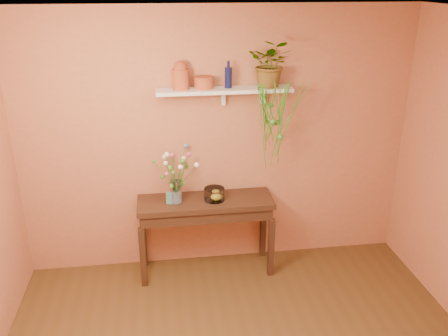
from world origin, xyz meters
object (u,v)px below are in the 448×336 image
(spider_plant, at_px, (271,63))
(glass_vase, at_px, (176,193))
(glass_bowl, at_px, (214,195))
(bouquet, at_px, (177,167))
(terracotta_jug, at_px, (181,76))
(sideboard, at_px, (206,210))
(blue_bottle, at_px, (228,77))

(spider_plant, height_order, glass_vase, spider_plant)
(glass_bowl, bearing_deg, spider_plant, 12.66)
(bouquet, height_order, glass_bowl, bouquet)
(terracotta_jug, bearing_deg, glass_vase, -121.74)
(glass_vase, height_order, bouquet, bouquet)
(sideboard, bearing_deg, bouquet, -177.68)
(terracotta_jug, xyz_separation_m, blue_bottle, (0.45, -0.00, -0.02))
(glass_vase, relative_size, bouquet, 0.50)
(blue_bottle, relative_size, glass_bowl, 1.23)
(sideboard, xyz_separation_m, terracotta_jug, (-0.20, 0.13, 1.35))
(terracotta_jug, relative_size, glass_vase, 1.15)
(glass_vase, bearing_deg, blue_bottle, 14.88)
(terracotta_jug, distance_m, spider_plant, 0.86)
(sideboard, relative_size, blue_bottle, 5.37)
(glass_vase, bearing_deg, bouquet, 24.56)
(terracotta_jug, bearing_deg, spider_plant, -0.97)
(sideboard, distance_m, spider_plant, 1.60)
(terracotta_jug, relative_size, spider_plant, 0.59)
(glass_vase, bearing_deg, sideboard, 4.06)
(terracotta_jug, relative_size, glass_bowl, 1.28)
(blue_bottle, xyz_separation_m, glass_bowl, (-0.16, -0.14, -1.15))
(glass_bowl, bearing_deg, bouquet, 179.21)
(spider_plant, height_order, glass_bowl, spider_plant)
(blue_bottle, bearing_deg, spider_plant, -1.67)
(sideboard, relative_size, bouquet, 2.97)
(sideboard, xyz_separation_m, glass_vase, (-0.29, -0.02, 0.22))
(bouquet, bearing_deg, blue_bottle, 14.46)
(bouquet, bearing_deg, glass_vase, -155.44)
(glass_vase, height_order, glass_bowl, glass_vase)
(sideboard, height_order, glass_vase, glass_vase)
(sideboard, relative_size, terracotta_jug, 5.16)
(spider_plant, height_order, bouquet, spider_plant)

